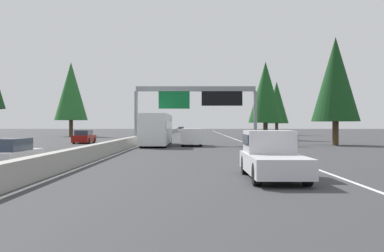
{
  "coord_description": "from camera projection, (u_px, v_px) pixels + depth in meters",
  "views": [
    {
      "loc": [
        -2.66,
        -5.8,
        2.1
      ],
      "look_at": [
        53.57,
        -5.43,
        1.92
      ],
      "focal_mm": 43.45,
      "sensor_mm": 36.0,
      "label": 1
    }
  ],
  "objects": [
    {
      "name": "ground_plane",
      "position": [
        152.0,
        140.0,
        62.7
      ],
      "size": [
        320.0,
        320.0,
        0.0
      ],
      "primitive_type": "plane",
      "color": "#38383A"
    },
    {
      "name": "median_barrier",
      "position": [
        161.0,
        134.0,
        82.7
      ],
      "size": [
        180.0,
        0.56,
        0.9
      ],
      "primitive_type": "cube",
      "color": "#9E9B93",
      "rests_on": "ground"
    },
    {
      "name": "shoulder_stripe_right",
      "position": [
        232.0,
        138.0,
        72.63
      ],
      "size": [
        160.0,
        0.16,
        0.01
      ],
      "primitive_type": "cube",
      "color": "silver",
      "rests_on": "ground"
    },
    {
      "name": "shoulder_stripe_median",
      "position": [
        160.0,
        138.0,
        72.7
      ],
      "size": [
        160.0,
        0.16,
        0.01
      ],
      "primitive_type": "cube",
      "color": "silver",
      "rests_on": "ground"
    },
    {
      "name": "sign_gantry_overhead",
      "position": [
        197.0,
        98.0,
        47.84
      ],
      "size": [
        0.5,
        12.68,
        6.03
      ],
      "color": "gray",
      "rests_on": "ground"
    },
    {
      "name": "pickup_mid_center",
      "position": [
        271.0,
        155.0,
        18.1
      ],
      "size": [
        5.6,
        2.0,
        1.86
      ],
      "color": "silver",
      "rests_on": "ground"
    },
    {
      "name": "minivan_mid_left",
      "position": [
        192.0,
        136.0,
        45.5
      ],
      "size": [
        5.0,
        1.95,
        1.69
      ],
      "color": "white",
      "rests_on": "ground"
    },
    {
      "name": "bus_distant_a",
      "position": [
        157.0,
        128.0,
        46.19
      ],
      "size": [
        11.5,
        2.55,
        3.1
      ],
      "color": "white",
      "rests_on": "ground"
    },
    {
      "name": "sedan_near_right",
      "position": [
        181.0,
        130.0,
        127.5
      ],
      "size": [
        4.4,
        1.8,
        1.47
      ],
      "color": "white",
      "rests_on": "ground"
    },
    {
      "name": "oncoming_near",
      "position": [
        84.0,
        137.0,
        51.96
      ],
      "size": [
        4.4,
        1.8,
        1.47
      ],
      "rotation": [
        0.0,
        0.0,
        3.14
      ],
      "color": "maroon",
      "rests_on": "ground"
    },
    {
      "name": "oncoming_far",
      "position": [
        9.0,
        155.0,
        21.27
      ],
      "size": [
        4.4,
        1.8,
        1.47
      ],
      "rotation": [
        0.0,
        0.0,
        3.14
      ],
      "color": "silver",
      "rests_on": "ground"
    },
    {
      "name": "conifer_right_near",
      "position": [
        336.0,
        79.0,
        47.03
      ],
      "size": [
        4.84,
        4.84,
        11.0
      ],
      "color": "#4C3823",
      "rests_on": "ground"
    },
    {
      "name": "conifer_right_mid",
      "position": [
        266.0,
        92.0,
        63.13
      ],
      "size": [
        4.71,
        4.71,
        10.7
      ],
      "color": "#4C3823",
      "rests_on": "ground"
    },
    {
      "name": "conifer_right_far",
      "position": [
        277.0,
        103.0,
        91.69
      ],
      "size": [
        4.67,
        4.67,
        10.61
      ],
      "color": "#4C3823",
      "rests_on": "ground"
    },
    {
      "name": "conifer_left_mid",
      "position": [
        71.0,
        91.0,
        81.19
      ],
      "size": [
        5.74,
        5.74,
        13.05
      ],
      "color": "#4C3823",
      "rests_on": "ground"
    }
  ]
}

